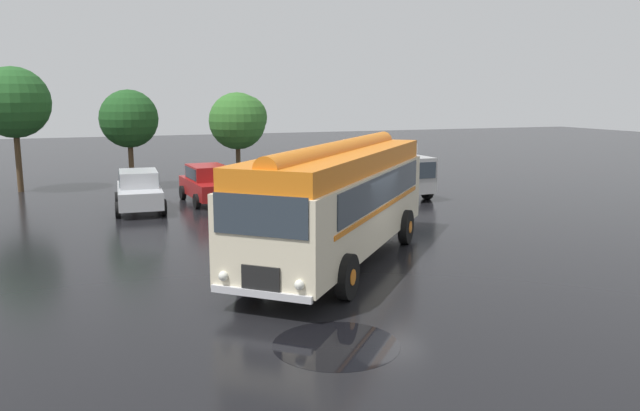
{
  "coord_description": "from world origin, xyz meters",
  "views": [
    {
      "loc": [
        -7.61,
        -15.62,
        4.77
      ],
      "look_at": [
        -0.92,
        2.02,
        1.4
      ],
      "focal_mm": 35.0,
      "sensor_mm": 36.0,
      "label": 1
    }
  ],
  "objects_px": {
    "car_mid_left": "(208,184)",
    "vintage_bus": "(339,197)",
    "car_far_right": "(326,179)",
    "box_van": "(385,166)",
    "car_mid_right": "(274,183)",
    "car_near_left": "(139,190)"
  },
  "relations": [
    {
      "from": "car_mid_left",
      "to": "car_mid_right",
      "type": "xyz_separation_m",
      "value": [
        2.83,
        -0.69,
        0.0
      ]
    },
    {
      "from": "car_mid_right",
      "to": "car_far_right",
      "type": "xyz_separation_m",
      "value": [
        2.65,
        0.26,
        0.0
      ]
    },
    {
      "from": "car_near_left",
      "to": "car_far_right",
      "type": "xyz_separation_m",
      "value": [
        8.54,
        0.57,
        0.0
      ]
    },
    {
      "from": "car_near_left",
      "to": "box_van",
      "type": "bearing_deg",
      "value": 1.68
    },
    {
      "from": "car_mid_left",
      "to": "car_far_right",
      "type": "height_order",
      "value": "same"
    },
    {
      "from": "car_mid_left",
      "to": "vintage_bus",
      "type": "bearing_deg",
      "value": -82.07
    },
    {
      "from": "car_near_left",
      "to": "box_van",
      "type": "height_order",
      "value": "box_van"
    },
    {
      "from": "car_far_right",
      "to": "box_van",
      "type": "bearing_deg",
      "value": -4.42
    },
    {
      "from": "car_far_right",
      "to": "car_near_left",
      "type": "bearing_deg",
      "value": -176.2
    },
    {
      "from": "car_mid_right",
      "to": "box_van",
      "type": "height_order",
      "value": "box_van"
    },
    {
      "from": "box_van",
      "to": "car_far_right",
      "type": "bearing_deg",
      "value": 175.58
    },
    {
      "from": "car_near_left",
      "to": "car_mid_right",
      "type": "height_order",
      "value": "same"
    },
    {
      "from": "car_mid_left",
      "to": "car_far_right",
      "type": "xyz_separation_m",
      "value": [
        5.47,
        -0.43,
        0.0
      ]
    },
    {
      "from": "car_near_left",
      "to": "car_mid_left",
      "type": "bearing_deg",
      "value": 18.06
    },
    {
      "from": "car_near_left",
      "to": "vintage_bus",
      "type": "bearing_deg",
      "value": -65.89
    },
    {
      "from": "box_van",
      "to": "car_mid_right",
      "type": "bearing_deg",
      "value": -179.66
    },
    {
      "from": "vintage_bus",
      "to": "car_far_right",
      "type": "xyz_separation_m",
      "value": [
        3.89,
        10.95,
        -1.05
      ]
    },
    {
      "from": "vintage_bus",
      "to": "box_van",
      "type": "bearing_deg",
      "value": 57.36
    },
    {
      "from": "car_mid_left",
      "to": "car_far_right",
      "type": "relative_size",
      "value": 1.02
    },
    {
      "from": "car_mid_right",
      "to": "car_far_right",
      "type": "bearing_deg",
      "value": 5.68
    },
    {
      "from": "car_mid_right",
      "to": "car_near_left",
      "type": "bearing_deg",
      "value": -177.05
    },
    {
      "from": "car_mid_right",
      "to": "vintage_bus",
      "type": "bearing_deg",
      "value": -96.63
    }
  ]
}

